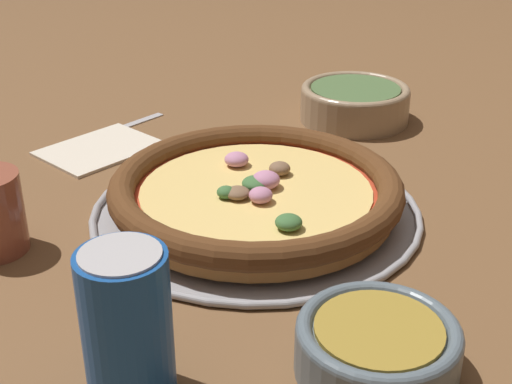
{
  "coord_description": "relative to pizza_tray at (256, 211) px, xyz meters",
  "views": [
    {
      "loc": [
        0.24,
        0.66,
        0.38
      ],
      "look_at": [
        0.0,
        0.0,
        0.03
      ],
      "focal_mm": 50.0,
      "sensor_mm": 36.0,
      "label": 1
    }
  ],
  "objects": [
    {
      "name": "napkin",
      "position": [
        0.13,
        -0.24,
        -0.0
      ],
      "size": [
        0.18,
        0.17,
        0.01
      ],
      "rotation": [
        0.0,
        0.0,
        0.48
      ],
      "color": "beige",
      "rests_on": "ground_plane"
    },
    {
      "name": "beverage_can",
      "position": [
        0.18,
        0.24,
        0.06
      ],
      "size": [
        0.07,
        0.07,
        0.12
      ],
      "color": "#194C99",
      "rests_on": "ground_plane"
    },
    {
      "name": "fork",
      "position": [
        0.12,
        -0.3,
        -0.0
      ],
      "size": [
        0.18,
        0.11,
        0.0
      ],
      "rotation": [
        0.0,
        0.0,
        6.79
      ],
      "color": "#B7B7BC",
      "rests_on": "ground_plane"
    },
    {
      "name": "pizza_tray",
      "position": [
        0.0,
        0.0,
        0.0
      ],
      "size": [
        0.37,
        0.37,
        0.01
      ],
      "color": "#9E9EA3",
      "rests_on": "ground_plane"
    },
    {
      "name": "bowl_far",
      "position": [
        -0.24,
        -0.23,
        0.03
      ],
      "size": [
        0.16,
        0.16,
        0.05
      ],
      "color": "#9E8466",
      "rests_on": "ground_plane"
    },
    {
      "name": "ground_plane",
      "position": [
        0.0,
        0.0,
        -0.0
      ],
      "size": [
        3.0,
        3.0,
        0.0
      ],
      "primitive_type": "plane",
      "color": "brown"
    },
    {
      "name": "bowl_near",
      "position": [
        0.0,
        0.28,
        0.02
      ],
      "size": [
        0.13,
        0.13,
        0.04
      ],
      "color": "slate",
      "rests_on": "ground_plane"
    },
    {
      "name": "pizza",
      "position": [
        -0.0,
        0.0,
        0.03
      ],
      "size": [
        0.32,
        0.32,
        0.04
      ],
      "color": "#A86B33",
      "rests_on": "pizza_tray"
    }
  ]
}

